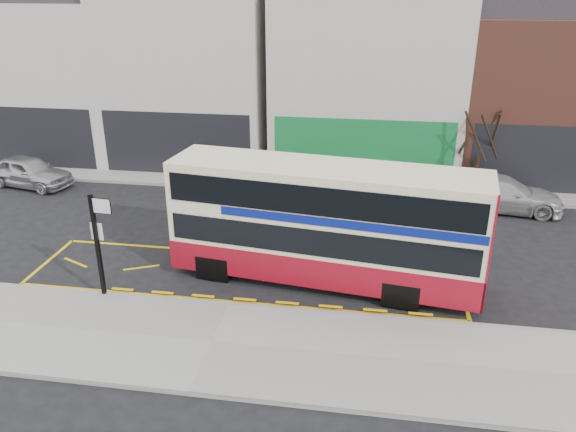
% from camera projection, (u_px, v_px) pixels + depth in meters
% --- Properties ---
extents(ground, '(120.00, 120.00, 0.00)m').
position_uv_depth(ground, '(233.00, 301.00, 17.12)').
color(ground, black).
rests_on(ground, ground).
extents(pavement, '(40.00, 4.00, 0.15)m').
position_uv_depth(pavement, '(212.00, 343.00, 14.99)').
color(pavement, '#999791').
rests_on(pavement, ground).
extents(kerb, '(40.00, 0.15, 0.15)m').
position_uv_depth(kerb, '(230.00, 305.00, 16.75)').
color(kerb, gray).
rests_on(kerb, ground).
extents(far_pavement, '(50.00, 3.00, 0.15)m').
position_uv_depth(far_pavement, '(288.00, 181.00, 27.09)').
color(far_pavement, '#999791').
rests_on(far_pavement, ground).
extents(road_markings, '(14.00, 3.40, 0.01)m').
position_uv_depth(road_markings, '(245.00, 275.00, 18.57)').
color(road_markings, yellow).
rests_on(road_markings, ground).
extents(terrace_far_left, '(8.00, 8.01, 10.80)m').
position_uv_depth(terrace_far_left, '(57.00, 63.00, 30.78)').
color(terrace_far_left, beige).
rests_on(terrace_far_left, ground).
extents(terrace_left, '(8.00, 8.01, 11.80)m').
position_uv_depth(terrace_left, '(196.00, 56.00, 29.46)').
color(terrace_left, beige).
rests_on(terrace_left, ground).
extents(terrace_green_shop, '(9.00, 8.01, 11.30)m').
position_uv_depth(terrace_green_shop, '(369.00, 65.00, 28.28)').
color(terrace_green_shop, beige).
rests_on(terrace_green_shop, ground).
extents(terrace_right, '(9.00, 8.01, 10.30)m').
position_uv_depth(terrace_right, '(555.00, 79.00, 27.20)').
color(terrace_right, brown).
rests_on(terrace_right, ground).
extents(double_decker_bus, '(9.98, 3.54, 3.90)m').
position_uv_depth(double_decker_bus, '(326.00, 223.00, 17.48)').
color(double_decker_bus, '#FDECC0').
rests_on(double_decker_bus, ground).
extents(bus_stop_post, '(0.80, 0.17, 3.25)m').
position_uv_depth(bus_stop_post, '(98.00, 236.00, 16.49)').
color(bus_stop_post, black).
rests_on(bus_stop_post, pavement).
extents(car_silver, '(4.48, 2.54, 1.44)m').
position_uv_depth(car_silver, '(29.00, 172.00, 26.32)').
color(car_silver, '#BDBCC2').
rests_on(car_silver, ground).
extents(car_grey, '(4.25, 1.93, 1.35)m').
position_uv_depth(car_grey, '(315.00, 189.00, 24.26)').
color(car_grey, '#494A51').
rests_on(car_grey, ground).
extents(car_white, '(5.12, 2.49, 1.44)m').
position_uv_depth(car_white, '(502.00, 193.00, 23.64)').
color(car_white, '#B8B8B8').
rests_on(car_white, ground).
extents(street_tree_right, '(2.28, 2.28, 4.93)m').
position_uv_depth(street_tree_right, '(482.00, 122.00, 24.29)').
color(street_tree_right, black).
rests_on(street_tree_right, ground).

